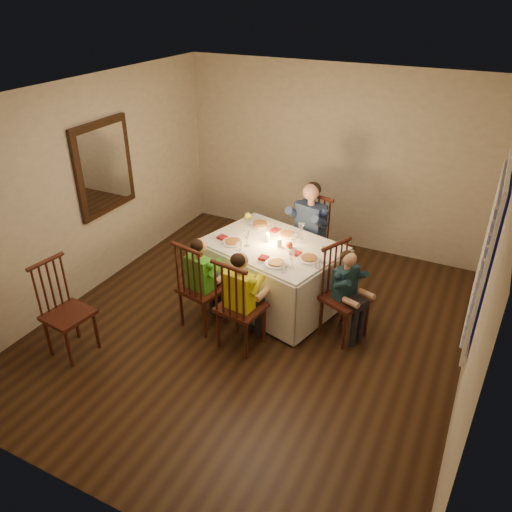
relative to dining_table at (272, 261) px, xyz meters
The scene contains 26 objects.
ground 0.82m from the dining_table, 86.57° to the right, with size 5.00×5.00×0.00m, color black.
wall_left 2.40m from the dining_table, 165.29° to the right, with size 0.02×5.00×2.60m, color beige.
wall_right 2.47m from the dining_table, 14.28° to the right, with size 0.02×5.00×2.60m, color beige.
wall_back 2.05m from the dining_table, 88.96° to the left, with size 4.50×0.02×2.60m, color beige.
ceiling 2.10m from the dining_table, 86.57° to the right, with size 5.00×5.00×0.00m, color white.
dining_table is the anchor object (origin of this frame).
chair_adult 1.00m from the dining_table, 79.25° to the left, with size 0.45×0.43×1.10m, color #38130F, non-canonical shape.
chair_near_left 1.10m from the dining_table, 123.25° to the right, with size 0.45×0.43×1.10m, color #38130F, non-canonical shape.
chair_near_right 1.08m from the dining_table, 86.54° to the right, with size 0.45×0.43×1.10m, color #38130F, non-canonical shape.
chair_end 1.18m from the dining_table, 14.01° to the right, with size 0.45×0.43×1.10m, color #38130F, non-canonical shape.
chair_extra 2.43m from the dining_table, 129.47° to the right, with size 0.44×0.42×1.08m, color #38130F, non-canonical shape.
adult 1.00m from the dining_table, 79.25° to the left, with size 0.50×0.46×1.32m, color navy, non-canonical shape.
child_green 1.10m from the dining_table, 123.25° to the right, with size 0.38×0.35×1.12m, color green, non-canonical shape.
child_yellow 1.08m from the dining_table, 86.54° to the right, with size 0.40×0.37×1.15m, color yellow, non-canonical shape.
child_teal 1.18m from the dining_table, 14.01° to the right, with size 0.35×0.32×1.07m, color #17303A, non-canonical shape.
setting_adult 0.37m from the dining_table, 77.20° to the left, with size 0.26×0.26×0.02m, color white.
setting_green 0.53m from the dining_table, 156.47° to the right, with size 0.26×0.26×0.02m, color white.
setting_yellow 0.54m from the dining_table, 60.56° to the right, with size 0.26×0.26×0.02m, color white.
setting_teal 0.60m from the dining_table, 17.08° to the right, with size 0.26×0.26×0.02m, color white.
candle_left 0.29m from the dining_table, 165.38° to the left, with size 0.06×0.06×0.10m, color white.
candle_right 0.30m from the dining_table, 14.62° to the right, with size 0.06×0.06×0.10m, color white.
squash 0.81m from the dining_table, 140.14° to the left, with size 0.09×0.09×0.09m, color #ECEE3E.
orange_fruit 0.34m from the dining_table, ahead, with size 0.08×0.08×0.08m, color #DD4D12.
serving_bowl 0.54m from the dining_table, 134.44° to the left, with size 0.22×0.22×0.05m, color white.
wall_mirror 2.39m from the dining_table, behind, with size 0.06×0.95×1.15m.
window_blinds 2.47m from the dining_table, 12.13° to the right, with size 0.07×1.34×1.54m.
Camera 1 is at (2.11, -4.16, 3.54)m, focal length 35.00 mm.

